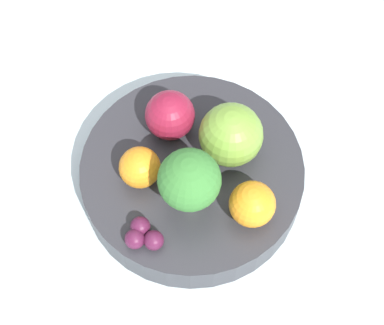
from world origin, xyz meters
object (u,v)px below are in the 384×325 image
broccoli (189,181)px  orange_front (140,167)px  apple_green (231,135)px  orange_back (252,204)px  bowl (192,176)px  grape_cluster (142,235)px  apple_red (170,115)px

broccoli → orange_front: bearing=173.4°
apple_green → orange_back: size_ratio=1.43×
bowl → grape_cluster: size_ratio=6.69×
orange_back → grape_cluster: bearing=-142.5°
orange_back → grape_cluster: orange_back is taller
bowl → grape_cluster: 0.09m
orange_front → bowl: bearing=35.7°
apple_red → orange_front: (-0.00, -0.06, -0.00)m
apple_green → broccoli: bearing=-101.4°
bowl → apple_green: (0.03, 0.03, 0.05)m
bowl → orange_back: 0.08m
orange_back → bowl: bearing=161.6°
bowl → orange_front: size_ratio=5.52×
orange_back → orange_front: bearing=-176.9°
orange_front → orange_back: (0.11, 0.01, 0.00)m
broccoli → apple_green: bearing=78.6°
broccoli → orange_back: bearing=12.1°
orange_front → broccoli: bearing=-6.6°
broccoli → apple_green: 0.07m
orange_back → apple_green: bearing=128.3°
bowl → orange_back: bearing=-18.4°
bowl → grape_cluster: (-0.01, -0.09, 0.03)m
apple_green → bowl: bearing=-129.8°
bowl → orange_front: orange_front is taller
apple_red → apple_green: 0.06m
bowl → broccoli: 0.07m
bowl → apple_green: size_ratio=3.57×
bowl → orange_front: bearing=-144.3°
broccoli → orange_front: 0.06m
bowl → orange_back: orange_back is taller
apple_green → grape_cluster: apple_green is taller
orange_front → grape_cluster: (0.03, -0.06, -0.01)m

